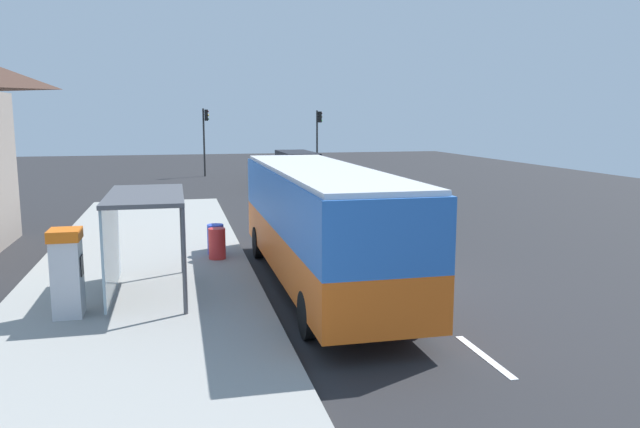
{
  "coord_description": "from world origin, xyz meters",
  "views": [
    {
      "loc": [
        -5.36,
        -16.22,
        4.53
      ],
      "look_at": [
        -1.0,
        2.44,
        1.5
      ],
      "focal_mm": 34.77,
      "sensor_mm": 36.0,
      "label": 1
    }
  ],
  "objects_px": {
    "traffic_light_far_side": "(205,132)",
    "bus_shelter": "(133,217)",
    "sedan_near": "(281,167)",
    "bus": "(319,219)",
    "traffic_light_near_side": "(318,132)",
    "recycling_bin_blue": "(216,239)",
    "white_van": "(297,167)",
    "recycling_bin_red": "(217,244)",
    "ticket_machine": "(67,272)"
  },
  "relations": [
    {
      "from": "traffic_light_far_side",
      "to": "bus_shelter",
      "type": "height_order",
      "value": "traffic_light_far_side"
    },
    {
      "from": "sedan_near",
      "to": "bus",
      "type": "bearing_deg",
      "value": -97.65
    },
    {
      "from": "traffic_light_near_side",
      "to": "recycling_bin_blue",
      "type": "bearing_deg",
      "value": -109.45
    },
    {
      "from": "white_van",
      "to": "bus_shelter",
      "type": "xyz_separation_m",
      "value": [
        -8.61,
        -23.34,
        0.75
      ]
    },
    {
      "from": "bus",
      "to": "sedan_near",
      "type": "distance_m",
      "value": 30.16
    },
    {
      "from": "white_van",
      "to": "sedan_near",
      "type": "bearing_deg",
      "value": 89.12
    },
    {
      "from": "white_van",
      "to": "traffic_light_near_side",
      "type": "distance_m",
      "value": 9.1
    },
    {
      "from": "traffic_light_near_side",
      "to": "bus",
      "type": "bearing_deg",
      "value": -102.94
    },
    {
      "from": "white_van",
      "to": "traffic_light_far_side",
      "type": "relative_size",
      "value": 1.02
    },
    {
      "from": "white_van",
      "to": "traffic_light_near_side",
      "type": "relative_size",
      "value": 1.05
    },
    {
      "from": "white_van",
      "to": "sedan_near",
      "type": "relative_size",
      "value": 1.16
    },
    {
      "from": "sedan_near",
      "to": "recycling_bin_red",
      "type": "bearing_deg",
      "value": -103.72
    },
    {
      "from": "traffic_light_near_side",
      "to": "bus_shelter",
      "type": "relative_size",
      "value": 1.24
    },
    {
      "from": "ticket_machine",
      "to": "traffic_light_near_side",
      "type": "height_order",
      "value": "traffic_light_near_side"
    },
    {
      "from": "bus",
      "to": "sedan_near",
      "type": "xyz_separation_m",
      "value": [
        4.01,
        29.87,
        -1.05
      ]
    },
    {
      "from": "recycling_bin_blue",
      "to": "traffic_light_near_side",
      "type": "relative_size",
      "value": 0.19
    },
    {
      "from": "bus",
      "to": "recycling_bin_red",
      "type": "bearing_deg",
      "value": 127.59
    },
    {
      "from": "traffic_light_far_side",
      "to": "bus",
      "type": "bearing_deg",
      "value": -87.53
    },
    {
      "from": "sedan_near",
      "to": "traffic_light_near_side",
      "type": "relative_size",
      "value": 0.9
    },
    {
      "from": "bus",
      "to": "traffic_light_far_side",
      "type": "height_order",
      "value": "traffic_light_far_side"
    },
    {
      "from": "recycling_bin_blue",
      "to": "bus_shelter",
      "type": "height_order",
      "value": "bus_shelter"
    },
    {
      "from": "bus",
      "to": "recycling_bin_blue",
      "type": "bearing_deg",
      "value": 122.33
    },
    {
      "from": "sedan_near",
      "to": "traffic_light_far_side",
      "type": "xyz_separation_m",
      "value": [
        -5.4,
        2.33,
        2.6
      ]
    },
    {
      "from": "traffic_light_near_side",
      "to": "traffic_light_far_side",
      "type": "relative_size",
      "value": 0.97
    },
    {
      "from": "bus",
      "to": "traffic_light_far_side",
      "type": "bearing_deg",
      "value": 92.47
    },
    {
      "from": "ticket_machine",
      "to": "traffic_light_far_side",
      "type": "xyz_separation_m",
      "value": [
        4.65,
        33.84,
        2.22
      ]
    },
    {
      "from": "recycling_bin_red",
      "to": "bus_shelter",
      "type": "xyz_separation_m",
      "value": [
        -2.21,
        -3.42,
        1.44
      ]
    },
    {
      "from": "white_van",
      "to": "sedan_near",
      "type": "distance_m",
      "value": 6.75
    },
    {
      "from": "traffic_light_near_side",
      "to": "bus_shelter",
      "type": "distance_m",
      "value": 33.78
    },
    {
      "from": "recycling_bin_red",
      "to": "traffic_light_near_side",
      "type": "relative_size",
      "value": 0.19
    },
    {
      "from": "ticket_machine",
      "to": "traffic_light_near_side",
      "type": "bearing_deg",
      "value": 68.15
    },
    {
      "from": "white_van",
      "to": "recycling_bin_blue",
      "type": "distance_m",
      "value": 20.27
    },
    {
      "from": "recycling_bin_red",
      "to": "white_van",
      "type": "bearing_deg",
      "value": 72.19
    },
    {
      "from": "traffic_light_far_side",
      "to": "bus_shelter",
      "type": "bearing_deg",
      "value": -95.84
    },
    {
      "from": "recycling_bin_blue",
      "to": "bus_shelter",
      "type": "bearing_deg",
      "value": -118.25
    },
    {
      "from": "ticket_machine",
      "to": "recycling_bin_red",
      "type": "bearing_deg",
      "value": 53.95
    },
    {
      "from": "recycling_bin_red",
      "to": "bus_shelter",
      "type": "relative_size",
      "value": 0.24
    },
    {
      "from": "recycling_bin_red",
      "to": "traffic_light_far_side",
      "type": "distance_m",
      "value": 29.12
    },
    {
      "from": "ticket_machine",
      "to": "recycling_bin_red",
      "type": "distance_m",
      "value": 6.05
    },
    {
      "from": "bus",
      "to": "bus_shelter",
      "type": "relative_size",
      "value": 2.75
    },
    {
      "from": "recycling_bin_red",
      "to": "bus_shelter",
      "type": "height_order",
      "value": "bus_shelter"
    },
    {
      "from": "white_van",
      "to": "recycling_bin_red",
      "type": "bearing_deg",
      "value": -107.81
    },
    {
      "from": "bus",
      "to": "sedan_near",
      "type": "height_order",
      "value": "bus"
    },
    {
      "from": "traffic_light_far_side",
      "to": "traffic_light_near_side",
      "type": "bearing_deg",
      "value": -5.31
    },
    {
      "from": "traffic_light_near_side",
      "to": "white_van",
      "type": "bearing_deg",
      "value": -111.81
    },
    {
      "from": "bus",
      "to": "recycling_bin_blue",
      "type": "relative_size",
      "value": 11.6
    },
    {
      "from": "recycling_bin_red",
      "to": "traffic_light_far_side",
      "type": "relative_size",
      "value": 0.19
    },
    {
      "from": "bus",
      "to": "traffic_light_near_side",
      "type": "relative_size",
      "value": 2.21
    },
    {
      "from": "recycling_bin_blue",
      "to": "traffic_light_near_side",
      "type": "xyz_separation_m",
      "value": [
        9.7,
        27.47,
        2.65
      ]
    },
    {
      "from": "recycling_bin_blue",
      "to": "traffic_light_far_side",
      "type": "height_order",
      "value": "traffic_light_far_side"
    }
  ]
}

